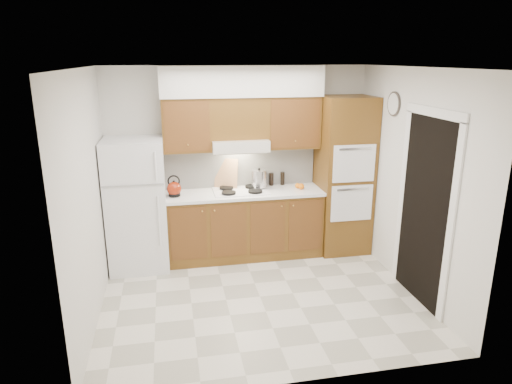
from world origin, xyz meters
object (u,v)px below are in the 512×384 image
(kettle, at_px, (174,189))
(oven_cabinet, at_px, (344,176))
(stock_pot, at_px, (259,179))
(fridge, at_px, (137,205))

(kettle, bearing_deg, oven_cabinet, -19.33)
(oven_cabinet, bearing_deg, stock_pot, 173.77)
(fridge, height_order, kettle, fridge)
(oven_cabinet, relative_size, kettle, 11.61)
(fridge, height_order, oven_cabinet, oven_cabinet)
(fridge, xyz_separation_m, oven_cabinet, (2.85, 0.03, 0.24))
(oven_cabinet, xyz_separation_m, kettle, (-2.36, -0.03, -0.06))
(fridge, bearing_deg, oven_cabinet, 0.70)
(fridge, relative_size, oven_cabinet, 0.78)
(fridge, bearing_deg, kettle, 0.95)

